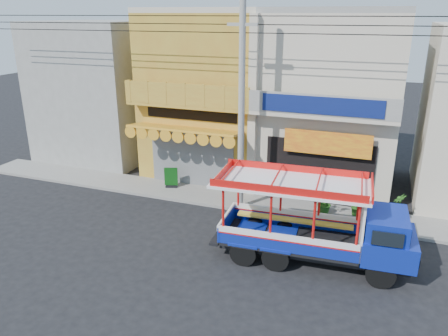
{
  "coord_description": "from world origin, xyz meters",
  "views": [
    {
      "loc": [
        4.36,
        -13.05,
        8.03
      ],
      "look_at": [
        -1.45,
        2.5,
        2.09
      ],
      "focal_mm": 35.0,
      "sensor_mm": 36.0,
      "label": 1
    }
  ],
  "objects_px": {
    "green_sign": "(171,179)",
    "potted_plant_a": "(325,203)",
    "potted_plant_c": "(399,207)",
    "utility_pole": "(245,93)",
    "songthaew_truck": "(328,225)",
    "potted_plant_b": "(355,205)"
  },
  "relations": [
    {
      "from": "utility_pole",
      "to": "songthaew_truck",
      "type": "xyz_separation_m",
      "value": [
        3.91,
        -3.13,
        -3.56
      ]
    },
    {
      "from": "potted_plant_a",
      "to": "potted_plant_c",
      "type": "xyz_separation_m",
      "value": [
        2.86,
        0.43,
        0.08
      ]
    },
    {
      "from": "green_sign",
      "to": "potted_plant_a",
      "type": "xyz_separation_m",
      "value": [
        7.3,
        -0.37,
        0.06
      ]
    },
    {
      "from": "songthaew_truck",
      "to": "potted_plant_a",
      "type": "relative_size",
      "value": 7.05
    },
    {
      "from": "green_sign",
      "to": "potted_plant_b",
      "type": "xyz_separation_m",
      "value": [
        8.49,
        -0.07,
        0.02
      ]
    },
    {
      "from": "utility_pole",
      "to": "green_sign",
      "type": "bearing_deg",
      "value": 166.29
    },
    {
      "from": "utility_pole",
      "to": "potted_plant_b",
      "type": "relative_size",
      "value": 33.1
    },
    {
      "from": "green_sign",
      "to": "potted_plant_c",
      "type": "relative_size",
      "value": 0.87
    },
    {
      "from": "potted_plant_c",
      "to": "utility_pole",
      "type": "bearing_deg",
      "value": -81.01
    },
    {
      "from": "green_sign",
      "to": "potted_plant_a",
      "type": "bearing_deg",
      "value": -2.9
    },
    {
      "from": "songthaew_truck",
      "to": "potted_plant_a",
      "type": "height_order",
      "value": "songthaew_truck"
    },
    {
      "from": "potted_plant_a",
      "to": "potted_plant_c",
      "type": "height_order",
      "value": "potted_plant_c"
    },
    {
      "from": "potted_plant_b",
      "to": "potted_plant_c",
      "type": "height_order",
      "value": "potted_plant_c"
    },
    {
      "from": "utility_pole",
      "to": "potted_plant_b",
      "type": "bearing_deg",
      "value": 11.12
    },
    {
      "from": "potted_plant_c",
      "to": "potted_plant_a",
      "type": "bearing_deg",
      "value": -81.79
    },
    {
      "from": "green_sign",
      "to": "potted_plant_b",
      "type": "distance_m",
      "value": 8.49
    },
    {
      "from": "potted_plant_a",
      "to": "potted_plant_b",
      "type": "relative_size",
      "value": 1.12
    },
    {
      "from": "potted_plant_a",
      "to": "potted_plant_b",
      "type": "distance_m",
      "value": 1.23
    },
    {
      "from": "songthaew_truck",
      "to": "potted_plant_c",
      "type": "distance_m",
      "value": 4.82
    },
    {
      "from": "songthaew_truck",
      "to": "potted_plant_a",
      "type": "distance_m",
      "value": 3.87
    },
    {
      "from": "utility_pole",
      "to": "potted_plant_b",
      "type": "xyz_separation_m",
      "value": [
        4.54,
        0.89,
        -4.49
      ]
    },
    {
      "from": "utility_pole",
      "to": "songthaew_truck",
      "type": "distance_m",
      "value": 6.15
    }
  ]
}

